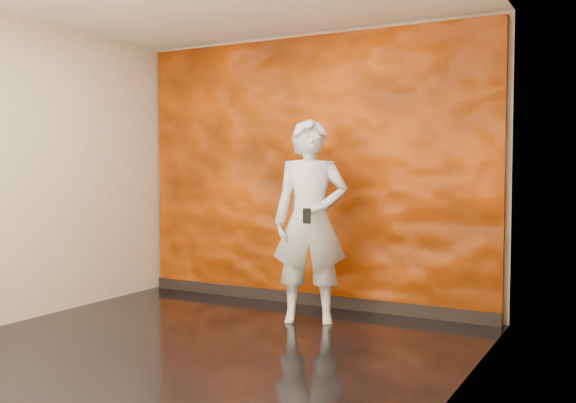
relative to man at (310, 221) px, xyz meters
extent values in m
cube|color=black|center=(-0.36, -1.28, -0.93)|extent=(4.00, 4.00, 0.01)
cube|color=#BAA890|center=(-0.36, 0.72, 0.47)|extent=(4.00, 0.02, 2.80)
cube|color=#BAA890|center=(-2.36, -1.28, 0.47)|extent=(0.02, 4.00, 2.80)
cube|color=#BAA890|center=(1.64, -1.28, 0.47)|extent=(0.02, 4.00, 2.80)
cube|color=#E14801|center=(-0.36, 0.68, 0.45)|extent=(3.90, 0.06, 2.75)
cube|color=black|center=(-0.36, 0.64, -0.87)|extent=(3.90, 0.04, 0.12)
imported|color=#A5A9B4|center=(0.00, 0.00, 0.00)|extent=(0.80, 0.68, 1.86)
cube|color=black|center=(0.10, -0.26, 0.07)|extent=(0.07, 0.01, 0.14)
camera|label=1|loc=(2.62, -5.22, 0.49)|focal=40.00mm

